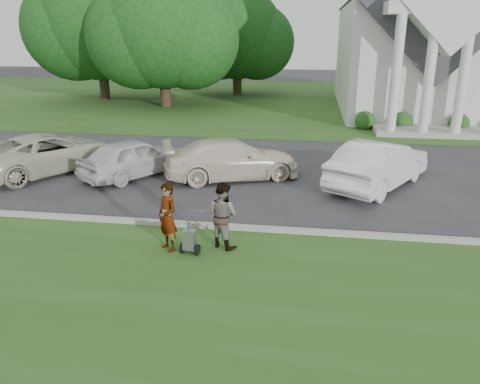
% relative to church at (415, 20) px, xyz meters
% --- Properties ---
extents(ground, '(120.00, 120.00, 0.00)m').
position_rel_church_xyz_m(ground, '(-9.00, -23.11, -5.94)').
color(ground, '#333335').
rests_on(ground, ground).
extents(grass_strip, '(80.00, 7.00, 0.01)m').
position_rel_church_xyz_m(grass_strip, '(-9.00, -26.11, -5.93)').
color(grass_strip, '#31511C').
rests_on(grass_strip, ground).
extents(church_lawn, '(80.00, 30.00, 0.01)m').
position_rel_church_xyz_m(church_lawn, '(-9.00, 3.89, -5.93)').
color(church_lawn, '#31511C').
rests_on(church_lawn, ground).
extents(curb, '(80.00, 0.18, 0.15)m').
position_rel_church_xyz_m(curb, '(-9.00, -22.56, -5.86)').
color(curb, '#9E9E93').
rests_on(curb, ground).
extents(church, '(9.19, 19.00, 24.10)m').
position_rel_church_xyz_m(church, '(0.00, 0.00, 0.00)').
color(church, white).
rests_on(church, ground).
extents(tree_left, '(10.63, 8.40, 9.71)m').
position_rel_church_xyz_m(tree_left, '(-17.01, -1.13, -0.83)').
color(tree_left, '#332316').
rests_on(tree_left, ground).
extents(tree_far, '(11.64, 9.20, 10.73)m').
position_rel_church_xyz_m(tree_far, '(-23.01, 1.87, -0.25)').
color(tree_far, '#332316').
rests_on(tree_far, ground).
extents(tree_back, '(9.61, 7.60, 8.89)m').
position_rel_church_xyz_m(tree_back, '(-13.01, 6.87, -1.21)').
color(tree_back, '#332316').
rests_on(tree_back, ground).
extents(striping_cart, '(0.51, 0.95, 0.85)m').
position_rel_church_xyz_m(striping_cart, '(-9.29, -24.18, -5.58)').
color(striping_cart, black).
rests_on(striping_cart, ground).
extents(person_left, '(0.75, 0.72, 1.73)m').
position_rel_church_xyz_m(person_left, '(-9.88, -24.04, -5.08)').
color(person_left, '#999999').
rests_on(person_left, ground).
extents(person_right, '(1.03, 0.96, 1.68)m').
position_rel_church_xyz_m(person_right, '(-8.58, -23.64, -5.10)').
color(person_right, '#999999').
rests_on(person_right, ground).
extents(parking_meter_near, '(0.10, 0.09, 1.36)m').
position_rel_church_xyz_m(parking_meter_near, '(-8.65, -23.29, -5.08)').
color(parking_meter_near, gray).
rests_on(parking_meter_near, ground).
extents(car_a, '(4.90, 5.93, 1.50)m').
position_rel_church_xyz_m(car_a, '(-16.48, -17.99, -5.19)').
color(car_a, beige).
rests_on(car_a, ground).
extents(car_b, '(3.73, 4.49, 1.45)m').
position_rel_church_xyz_m(car_b, '(-13.00, -18.08, -5.22)').
color(car_b, silver).
rests_on(car_b, ground).
extents(car_c, '(5.40, 3.72, 1.45)m').
position_rel_church_xyz_m(car_c, '(-9.33, -17.77, -5.21)').
color(car_c, '#F1E4CD').
rests_on(car_c, ground).
extents(car_d, '(4.06, 5.14, 1.64)m').
position_rel_church_xyz_m(car_d, '(-4.10, -18.03, -5.12)').
color(car_d, white).
rests_on(car_d, ground).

